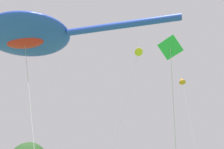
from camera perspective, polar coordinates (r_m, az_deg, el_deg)
name	(u,v)px	position (r m, az deg, el deg)	size (l,w,h in m)	color
big_show_kite	(30,36)	(16.24, -19.92, 9.03)	(9.45, 12.01, 11.61)	blue
small_kite_triangle_green	(138,53)	(20.00, 6.63, 5.35)	(1.42, 5.16, 12.95)	yellow
small_kite_diamond_red	(171,56)	(8.35, 14.51, 4.56)	(2.16, 2.09, 6.61)	green
small_kite_bird_shape	(182,81)	(24.09, 17.14, -1.53)	(2.29, 1.89, 12.37)	orange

